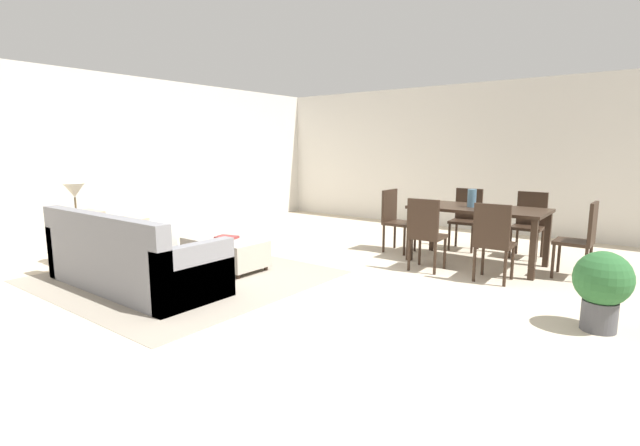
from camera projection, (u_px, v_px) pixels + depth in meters
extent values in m
plane|color=beige|center=(319.00, 298.00, 4.73)|extent=(10.80, 10.80, 0.00)
cube|color=silver|center=(484.00, 158.00, 8.43)|extent=(9.00, 0.12, 2.70)
cube|color=silver|center=(122.00, 159.00, 7.59)|extent=(0.12, 11.00, 2.70)
cube|color=gray|center=(184.00, 276.00, 5.53)|extent=(3.00, 2.80, 0.01)
cube|color=gray|center=(136.00, 268.00, 5.11)|extent=(2.26, 0.90, 0.42)
cube|color=gray|center=(100.00, 235.00, 4.76)|extent=(2.26, 0.16, 0.44)
cube|color=gray|center=(88.00, 247.00, 5.73)|extent=(0.14, 0.90, 0.62)
cube|color=gray|center=(195.00, 275.00, 4.46)|extent=(0.14, 0.90, 0.62)
cube|color=tan|center=(95.00, 227.00, 5.38)|extent=(0.40, 0.11, 0.40)
cube|color=beige|center=(113.00, 233.00, 5.10)|extent=(0.35, 0.10, 0.35)
cube|color=beige|center=(137.00, 235.00, 4.84)|extent=(0.41, 0.13, 0.41)
cube|color=silver|center=(161.00, 241.00, 4.57)|extent=(0.39, 0.13, 0.39)
cube|color=#B7AD9E|center=(225.00, 251.00, 5.87)|extent=(1.09, 0.57, 0.32)
cylinder|color=#332319|center=(215.00, 257.00, 6.38)|extent=(0.05, 0.05, 0.06)
cylinder|color=#332319|center=(266.00, 268.00, 5.79)|extent=(0.05, 0.05, 0.06)
cylinder|color=#332319|center=(186.00, 264.00, 6.02)|extent=(0.05, 0.05, 0.06)
cylinder|color=#332319|center=(238.00, 276.00, 5.42)|extent=(0.05, 0.05, 0.06)
cube|color=olive|center=(77.00, 225.00, 5.96)|extent=(0.40, 0.40, 0.03)
cylinder|color=olive|center=(86.00, 242.00, 6.24)|extent=(0.04, 0.04, 0.53)
cylinder|color=olive|center=(98.00, 245.00, 6.04)|extent=(0.04, 0.04, 0.53)
cylinder|color=olive|center=(60.00, 246.00, 5.98)|extent=(0.04, 0.04, 0.53)
cylinder|color=olive|center=(72.00, 250.00, 5.77)|extent=(0.04, 0.04, 0.53)
cylinder|color=brown|center=(77.00, 223.00, 5.96)|extent=(0.16, 0.16, 0.02)
cylinder|color=brown|center=(76.00, 210.00, 5.93)|extent=(0.02, 0.02, 0.32)
cone|color=beige|center=(74.00, 190.00, 5.89)|extent=(0.26, 0.26, 0.18)
cube|color=#332319|center=(478.00, 209.00, 6.04)|extent=(1.69, 0.88, 0.04)
cube|color=#332319|center=(433.00, 227.00, 6.87)|extent=(0.07, 0.07, 0.72)
cube|color=#332319|center=(547.00, 240.00, 5.93)|extent=(0.07, 0.07, 0.72)
cube|color=#332319|center=(410.00, 235.00, 6.27)|extent=(0.07, 0.07, 0.72)
cube|color=#332319|center=(533.00, 250.00, 5.33)|extent=(0.07, 0.07, 0.72)
cube|color=#332319|center=(428.00, 236.00, 5.77)|extent=(0.42, 0.42, 0.04)
cube|color=#332319|center=(423.00, 218.00, 5.59)|extent=(0.40, 0.06, 0.47)
cylinder|color=#332319|center=(420.00, 250.00, 6.04)|extent=(0.04, 0.04, 0.41)
cylinder|color=#332319|center=(445.00, 253.00, 5.85)|extent=(0.04, 0.04, 0.41)
cylinder|color=#332319|center=(409.00, 255.00, 5.77)|extent=(0.04, 0.04, 0.41)
cylinder|color=#332319|center=(435.00, 258.00, 5.58)|extent=(0.04, 0.04, 0.41)
cube|color=#332319|center=(495.00, 245.00, 5.29)|extent=(0.41, 0.41, 0.04)
cube|color=#332319|center=(492.00, 225.00, 5.11)|extent=(0.40, 0.05, 0.47)
cylinder|color=#332319|center=(483.00, 259.00, 5.56)|extent=(0.04, 0.04, 0.41)
cylinder|color=#332319|center=(512.00, 263.00, 5.37)|extent=(0.04, 0.04, 0.41)
cylinder|color=#332319|center=(474.00, 264.00, 5.29)|extent=(0.04, 0.04, 0.41)
cylinder|color=#332319|center=(505.00, 269.00, 5.10)|extent=(0.04, 0.04, 0.41)
cube|color=#332319|center=(465.00, 222.00, 6.90)|extent=(0.43, 0.43, 0.04)
cube|color=#332319|center=(469.00, 204.00, 7.01)|extent=(0.40, 0.07, 0.47)
cylinder|color=#332319|center=(472.00, 240.00, 6.71)|extent=(0.04, 0.04, 0.41)
cylinder|color=#332319|center=(449.00, 237.00, 6.89)|extent=(0.04, 0.04, 0.41)
cylinder|color=#332319|center=(478.00, 236.00, 6.99)|extent=(0.04, 0.04, 0.41)
cylinder|color=#332319|center=(456.00, 234.00, 7.17)|extent=(0.04, 0.04, 0.41)
cube|color=#332319|center=(527.00, 228.00, 6.40)|extent=(0.40, 0.40, 0.04)
cube|color=#332319|center=(532.00, 208.00, 6.50)|extent=(0.40, 0.04, 0.47)
cylinder|color=#332319|center=(536.00, 247.00, 6.20)|extent=(0.04, 0.04, 0.41)
cylinder|color=#332319|center=(510.00, 244.00, 6.40)|extent=(0.04, 0.04, 0.41)
cylinder|color=#332319|center=(542.00, 243.00, 6.47)|extent=(0.04, 0.04, 0.41)
cylinder|color=#332319|center=(517.00, 240.00, 6.67)|extent=(0.04, 0.04, 0.41)
cube|color=#332319|center=(573.00, 242.00, 5.42)|extent=(0.40, 0.40, 0.04)
cube|color=#332319|center=(593.00, 223.00, 5.27)|extent=(0.04, 0.40, 0.47)
cylinder|color=#332319|center=(553.00, 261.00, 5.43)|extent=(0.04, 0.04, 0.41)
cylinder|color=#332319|center=(559.00, 256.00, 5.69)|extent=(0.04, 0.04, 0.41)
cylinder|color=#332319|center=(585.00, 266.00, 5.22)|extent=(0.04, 0.04, 0.41)
cylinder|color=#332319|center=(590.00, 260.00, 5.48)|extent=(0.04, 0.04, 0.41)
cube|color=#332319|center=(400.00, 223.00, 6.77)|extent=(0.40, 0.40, 0.04)
cube|color=#332319|center=(389.00, 205.00, 6.83)|extent=(0.04, 0.40, 0.47)
cylinder|color=#332319|center=(415.00, 238.00, 6.83)|extent=(0.04, 0.04, 0.41)
cylinder|color=#332319|center=(404.00, 241.00, 6.57)|extent=(0.04, 0.04, 0.41)
cylinder|color=#332319|center=(395.00, 235.00, 7.04)|extent=(0.04, 0.04, 0.41)
cylinder|color=#332319|center=(384.00, 239.00, 6.77)|extent=(0.04, 0.04, 0.41)
cylinder|color=slate|center=(472.00, 198.00, 6.03)|extent=(0.11, 0.11, 0.24)
cube|color=maroon|center=(227.00, 237.00, 5.87)|extent=(0.30, 0.26, 0.03)
cylinder|color=#4C4C51|center=(599.00, 316.00, 3.89)|extent=(0.28, 0.28, 0.26)
sphere|color=#2D6633|center=(603.00, 278.00, 3.83)|extent=(0.46, 0.46, 0.46)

